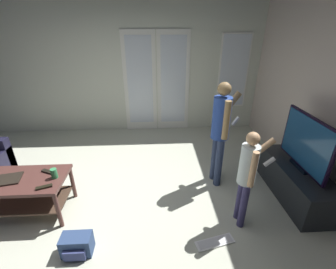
{
  "coord_description": "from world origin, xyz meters",
  "views": [
    {
      "loc": [
        0.63,
        -2.36,
        2.19
      ],
      "look_at": [
        0.77,
        0.05,
        1.03
      ],
      "focal_mm": 24.49,
      "sensor_mm": 36.0,
      "label": 1
    }
  ],
  "objects_px": {
    "loose_keyboard": "(215,242)",
    "cup_near_edge": "(54,173)",
    "coffee_table": "(25,188)",
    "dvd_remote_slim": "(48,172)",
    "backpack": "(77,245)",
    "tv_stand": "(295,181)",
    "person_adult": "(221,127)",
    "person_child": "(248,172)",
    "tv_remote_black": "(44,187)",
    "laptop_closed": "(6,180)",
    "flat_screen_tv": "(306,143)"
  },
  "relations": [
    {
      "from": "tv_remote_black",
      "to": "dvd_remote_slim",
      "type": "relative_size",
      "value": 1.0
    },
    {
      "from": "tv_stand",
      "to": "loose_keyboard",
      "type": "relative_size",
      "value": 2.87
    },
    {
      "from": "coffee_table",
      "to": "dvd_remote_slim",
      "type": "distance_m",
      "value": 0.32
    },
    {
      "from": "laptop_closed",
      "to": "dvd_remote_slim",
      "type": "xyz_separation_m",
      "value": [
        0.43,
        0.14,
        0.0
      ]
    },
    {
      "from": "backpack",
      "to": "dvd_remote_slim",
      "type": "bearing_deg",
      "value": 123.99
    },
    {
      "from": "tv_remote_black",
      "to": "loose_keyboard",
      "type": "bearing_deg",
      "value": -33.16
    },
    {
      "from": "flat_screen_tv",
      "to": "cup_near_edge",
      "type": "bearing_deg",
      "value": -177.7
    },
    {
      "from": "coffee_table",
      "to": "laptop_closed",
      "type": "height_order",
      "value": "laptop_closed"
    },
    {
      "from": "laptop_closed",
      "to": "cup_near_edge",
      "type": "relative_size",
      "value": 2.71
    },
    {
      "from": "laptop_closed",
      "to": "cup_near_edge",
      "type": "xyz_separation_m",
      "value": [
        0.57,
        0.02,
        0.05
      ]
    },
    {
      "from": "laptop_closed",
      "to": "dvd_remote_slim",
      "type": "distance_m",
      "value": 0.46
    },
    {
      "from": "dvd_remote_slim",
      "to": "cup_near_edge",
      "type": "bearing_deg",
      "value": -16.01
    },
    {
      "from": "laptop_closed",
      "to": "tv_remote_black",
      "type": "height_order",
      "value": "tv_remote_black"
    },
    {
      "from": "laptop_closed",
      "to": "dvd_remote_slim",
      "type": "bearing_deg",
      "value": 5.6
    },
    {
      "from": "coffee_table",
      "to": "tv_remote_black",
      "type": "distance_m",
      "value": 0.42
    },
    {
      "from": "backpack",
      "to": "laptop_closed",
      "type": "relative_size",
      "value": 0.94
    },
    {
      "from": "backpack",
      "to": "laptop_closed",
      "type": "xyz_separation_m",
      "value": [
        -0.95,
        0.62,
        0.42
      ]
    },
    {
      "from": "tv_stand",
      "to": "backpack",
      "type": "bearing_deg",
      "value": -164.51
    },
    {
      "from": "coffee_table",
      "to": "dvd_remote_slim",
      "type": "height_order",
      "value": "dvd_remote_slim"
    },
    {
      "from": "coffee_table",
      "to": "loose_keyboard",
      "type": "relative_size",
      "value": 2.2
    },
    {
      "from": "tv_remote_black",
      "to": "backpack",
      "type": "bearing_deg",
      "value": -67.34
    },
    {
      "from": "coffee_table",
      "to": "tv_stand",
      "type": "xyz_separation_m",
      "value": [
        3.53,
        0.12,
        -0.15
      ]
    },
    {
      "from": "cup_near_edge",
      "to": "flat_screen_tv",
      "type": "bearing_deg",
      "value": 2.3
    },
    {
      "from": "coffee_table",
      "to": "laptop_closed",
      "type": "bearing_deg",
      "value": -173.19
    },
    {
      "from": "flat_screen_tv",
      "to": "backpack",
      "type": "xyz_separation_m",
      "value": [
        -2.76,
        -0.77,
        -0.72
      ]
    },
    {
      "from": "tv_stand",
      "to": "laptop_closed",
      "type": "distance_m",
      "value": 3.72
    },
    {
      "from": "backpack",
      "to": "cup_near_edge",
      "type": "bearing_deg",
      "value": 120.55
    },
    {
      "from": "person_child",
      "to": "tv_remote_black",
      "type": "distance_m",
      "value": 2.3
    },
    {
      "from": "person_adult",
      "to": "laptop_closed",
      "type": "relative_size",
      "value": 4.6
    },
    {
      "from": "coffee_table",
      "to": "backpack",
      "type": "xyz_separation_m",
      "value": [
        0.77,
        -0.64,
        -0.27
      ]
    },
    {
      "from": "loose_keyboard",
      "to": "dvd_remote_slim",
      "type": "height_order",
      "value": "dvd_remote_slim"
    },
    {
      "from": "backpack",
      "to": "tv_stand",
      "type": "bearing_deg",
      "value": 15.49
    },
    {
      "from": "tv_stand",
      "to": "person_adult",
      "type": "height_order",
      "value": "person_adult"
    },
    {
      "from": "flat_screen_tv",
      "to": "laptop_closed",
      "type": "distance_m",
      "value": 3.72
    },
    {
      "from": "coffee_table",
      "to": "cup_near_edge",
      "type": "relative_size",
      "value": 8.17
    },
    {
      "from": "backpack",
      "to": "cup_near_edge",
      "type": "relative_size",
      "value": 2.54
    },
    {
      "from": "loose_keyboard",
      "to": "backpack",
      "type": "bearing_deg",
      "value": -178.67
    },
    {
      "from": "tv_stand",
      "to": "person_adult",
      "type": "xyz_separation_m",
      "value": [
        -1.01,
        0.38,
        0.69
      ]
    },
    {
      "from": "backpack",
      "to": "dvd_remote_slim",
      "type": "distance_m",
      "value": 1.01
    },
    {
      "from": "loose_keyboard",
      "to": "cup_near_edge",
      "type": "xyz_separation_m",
      "value": [
        -1.86,
        0.61,
        0.57
      ]
    },
    {
      "from": "loose_keyboard",
      "to": "laptop_closed",
      "type": "xyz_separation_m",
      "value": [
        -2.43,
        0.59,
        0.52
      ]
    },
    {
      "from": "backpack",
      "to": "person_adult",
      "type": "bearing_deg",
      "value": 33.09
    },
    {
      "from": "backpack",
      "to": "cup_near_edge",
      "type": "distance_m",
      "value": 0.88
    },
    {
      "from": "person_adult",
      "to": "backpack",
      "type": "bearing_deg",
      "value": -146.91
    },
    {
      "from": "cup_near_edge",
      "to": "person_adult",
      "type": "bearing_deg",
      "value": 13.18
    },
    {
      "from": "person_child",
      "to": "laptop_closed",
      "type": "distance_m",
      "value": 2.82
    },
    {
      "from": "flat_screen_tv",
      "to": "tv_remote_black",
      "type": "bearing_deg",
      "value": -174.33
    },
    {
      "from": "coffee_table",
      "to": "flat_screen_tv",
      "type": "height_order",
      "value": "flat_screen_tv"
    },
    {
      "from": "person_child",
      "to": "coffee_table",
      "type": "bearing_deg",
      "value": 173.25
    },
    {
      "from": "dvd_remote_slim",
      "to": "person_adult",
      "type": "bearing_deg",
      "value": 34.98
    }
  ]
}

